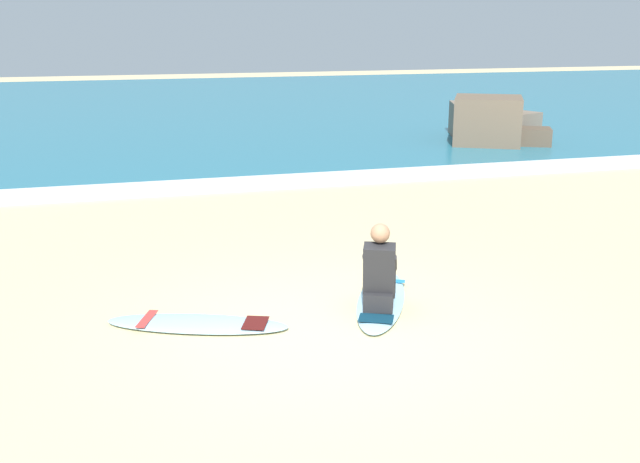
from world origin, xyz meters
TOP-DOWN VIEW (x-y plane):
  - ground_plane at (0.00, 0.00)m, footprint 80.00×80.00m
  - sea at (0.00, 20.95)m, footprint 80.00×28.00m
  - breaking_foam at (0.00, 7.25)m, footprint 80.00×0.90m
  - surfboard_main at (0.78, 0.65)m, footprint 1.32×2.06m
  - surfer_seated at (0.66, 0.40)m, footprint 0.58×0.77m
  - surfboard_spare_near at (-1.32, 0.51)m, footprint 1.99×1.19m
  - rock_outcrop_distant at (7.55, 10.83)m, footprint 3.03×3.26m

SIDE VIEW (x-z plane):
  - ground_plane at x=0.00m, z-range 0.00..0.00m
  - surfboard_main at x=0.78m, z-range 0.00..0.07m
  - surfboard_spare_near at x=-1.32m, z-range 0.00..0.07m
  - sea at x=0.00m, z-range 0.00..0.10m
  - breaking_foam at x=0.00m, z-range 0.00..0.11m
  - surfer_seated at x=0.66m, z-range -0.04..0.91m
  - rock_outcrop_distant at x=7.55m, z-range -0.10..1.18m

